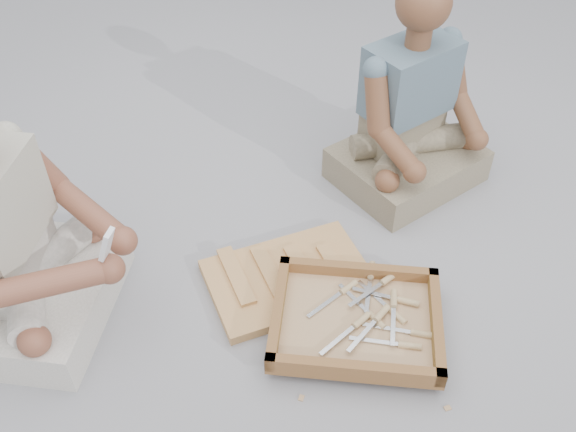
{
  "coord_description": "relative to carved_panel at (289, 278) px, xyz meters",
  "views": [
    {
      "loc": [
        -0.11,
        -1.26,
        1.68
      ],
      "look_at": [
        -0.03,
        0.23,
        0.3
      ],
      "focal_mm": 40.0,
      "sensor_mm": 36.0,
      "label": 1
    }
  ],
  "objects": [
    {
      "name": "ground",
      "position": [
        0.02,
        -0.21,
        -0.02
      ],
      "size": [
        60.0,
        60.0,
        0.0
      ],
      "primitive_type": "plane",
      "color": "#97979C",
      "rests_on": "ground"
    },
    {
      "name": "carved_panel",
      "position": [
        0.0,
        0.0,
        0.0
      ],
      "size": [
        0.63,
        0.52,
        0.04
      ],
      "primitive_type": "cube",
      "rotation": [
        0.0,
        0.0,
        0.33
      ],
      "color": "#AE7243",
      "rests_on": "ground"
    },
    {
      "name": "tool_tray",
      "position": [
        0.2,
        -0.23,
        0.04
      ],
      "size": [
        0.59,
        0.5,
        0.07
      ],
      "rotation": [
        0.0,
        0.0,
        -0.16
      ],
      "color": "brown",
      "rests_on": "carved_panel"
    },
    {
      "name": "chisel_0",
      "position": [
        0.33,
        -0.18,
        0.06
      ],
      "size": [
        0.06,
        0.22,
        0.02
      ],
      "rotation": [
        0.0,
        0.0,
        1.37
      ],
      "color": "silver",
      "rests_on": "tool_tray"
    },
    {
      "name": "chisel_1",
      "position": [
        0.27,
        -0.05,
        0.05
      ],
      "size": [
        0.07,
        0.22,
        0.02
      ],
      "rotation": [
        0.0,
        0.0,
        1.33
      ],
      "color": "silver",
      "rests_on": "tool_tray"
    },
    {
      "name": "chisel_2",
      "position": [
        0.25,
        -0.22,
        0.05
      ],
      "size": [
        0.13,
        0.2,
        0.02
      ],
      "rotation": [
        0.0,
        0.0,
        -1.01
      ],
      "color": "silver",
      "rests_on": "tool_tray"
    },
    {
      "name": "chisel_3",
      "position": [
        0.32,
        -0.2,
        0.05
      ],
      "size": [
        0.14,
        0.19,
        0.02
      ],
      "rotation": [
        0.0,
        0.0,
        -0.98
      ],
      "color": "silver",
      "rests_on": "tool_tray"
    },
    {
      "name": "chisel_4",
      "position": [
        0.37,
        -0.29,
        0.05
      ],
      "size": [
        0.22,
        0.08,
        0.02
      ],
      "rotation": [
        0.0,
        0.0,
        -0.27
      ],
      "color": "silver",
      "rests_on": "tool_tray"
    },
    {
      "name": "chisel_5",
      "position": [
        0.2,
        -0.25,
        0.05
      ],
      "size": [
        0.18,
        0.16,
        0.02
      ],
      "rotation": [
        0.0,
        0.0,
        0.71
      ],
      "color": "silver",
      "rests_on": "tool_tray"
    },
    {
      "name": "chisel_6",
      "position": [
        0.17,
        -0.11,
        0.05
      ],
      "size": [
        0.18,
        0.15,
        0.02
      ],
      "rotation": [
        0.0,
        0.0,
        0.67
      ],
      "color": "silver",
      "rests_on": "tool_tray"
    },
    {
      "name": "chisel_7",
      "position": [
        0.36,
        -0.16,
        0.05
      ],
      "size": [
        0.21,
        0.1,
        0.02
      ],
      "rotation": [
        0.0,
        0.0,
        -0.37
      ],
      "color": "silver",
      "rests_on": "tool_tray"
    },
    {
      "name": "chisel_8",
      "position": [
        0.33,
        -0.33,
        0.05
      ],
      "size": [
        0.22,
        0.06,
        0.02
      ],
      "rotation": [
        0.0,
        0.0,
        -0.22
      ],
      "color": "silver",
      "rests_on": "tool_tray"
    },
    {
      "name": "chisel_9",
      "position": [
        0.31,
        -0.08,
        0.06
      ],
      "size": [
        0.19,
        0.15,
        0.02
      ],
      "rotation": [
        0.0,
        0.0,
        0.64
      ],
      "color": "silver",
      "rests_on": "tool_tray"
    },
    {
      "name": "chisel_10",
      "position": [
        0.27,
        -0.23,
        0.06
      ],
      "size": [
        0.16,
        0.18,
        0.02
      ],
      "rotation": [
        0.0,
        0.0,
        0.84
      ],
      "color": "silver",
      "rests_on": "tool_tray"
    },
    {
      "name": "wood_chip_0",
      "position": [
        0.17,
        -0.22,
        -0.02
      ],
      "size": [
        0.02,
        0.02,
        0.0
      ],
      "primitive_type": "cube",
      "rotation": [
        0.0,
        0.0,
        2.03
      ],
      "color": "tan",
      "rests_on": "ground"
    },
    {
      "name": "wood_chip_1",
      "position": [
        -0.07,
        -0.31,
        -0.02
      ],
      "size": [
        0.02,
        0.02,
        0.0
      ],
      "primitive_type": "cube",
      "rotation": [
        0.0,
        0.0,
        2.72
      ],
      "color": "tan",
      "rests_on": "ground"
    },
    {
      "name": "wood_chip_2",
      "position": [
        0.41,
        -0.22,
        -0.02
      ],
      "size": [
        0.02,
        0.02,
        0.0
      ],
      "primitive_type": "cube",
      "rotation": [
        0.0,
        0.0,
        1.99
      ],
      "color": "tan",
      "rests_on": "ground"
    },
    {
      "name": "wood_chip_3",
      "position": [
        0.43,
        -0.51,
        -0.02
      ],
      "size": [
        0.02,
        0.02,
        0.0
      ],
      "primitive_type": "cube",
      "rotation": [
        0.0,
        0.0,
        0.28
      ],
      "color": "tan",
      "rests_on": "ground"
    },
    {
      "name": "wood_chip_4",
      "position": [
        0.01,
        -0.46,
        -0.02
      ],
      "size": [
        0.02,
        0.02,
        0.0
      ],
      "primitive_type": "cube",
      "rotation": [
        0.0,
        0.0,
        1.19
      ],
      "color": "tan",
      "rests_on": "ground"
    },
    {
      "name": "wood_chip_5",
      "position": [
        0.4,
        -0.35,
        -0.02
      ],
      "size": [
        0.02,
        0.02,
        0.0
      ],
      "primitive_type": "cube",
      "rotation": [
        0.0,
        0.0,
        0.43
      ],
      "color": "tan",
      "rests_on": "ground"
    },
    {
      "name": "wood_chip_6",
      "position": [
        0.42,
        -0.13,
        -0.02
      ],
      "size": [
        0.02,
        0.02,
        0.0
      ],
      "primitive_type": "cube",
      "rotation": [
        0.0,
        0.0,
        1.46
      ],
      "color": "tan",
      "rests_on": "ground"
    },
    {
      "name": "wood_chip_7",
      "position": [
        0.5,
        -0.06,
        -0.02
      ],
      "size": [
        0.02,
        0.02,
        0.0
      ],
      "primitive_type": "cube",
      "rotation": [
        0.0,
        0.0,
        0.67
      ],
      "color": "tan",
      "rests_on": "ground"
    },
    {
      "name": "craftsman",
      "position": [
        -0.82,
        -0.09,
        0.28
      ],
      "size": [
        0.63,
        0.63,
        0.87
      ],
      "rotation": [
        0.0,
        0.0,
        -1.76
      ],
      "color": "silver",
      "rests_on": "ground"
    },
    {
      "name": "companion",
      "position": [
        0.5,
        0.55,
        0.26
      ],
      "size": [
        0.68,
        0.65,
        0.83
      ],
      "rotation": [
        0.0,
        0.0,
        3.72
      ],
      "color": "gray",
      "rests_on": "ground"
    },
    {
      "name": "mobile_phone",
      "position": [
        -0.52,
        -0.2,
        0.4
      ],
      "size": [
        0.06,
        0.06,
        0.11
      ],
      "rotation": [
        -0.35,
        0.0,
        -1.85
      ],
      "color": "white",
      "rests_on": "craftsman"
    }
  ]
}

